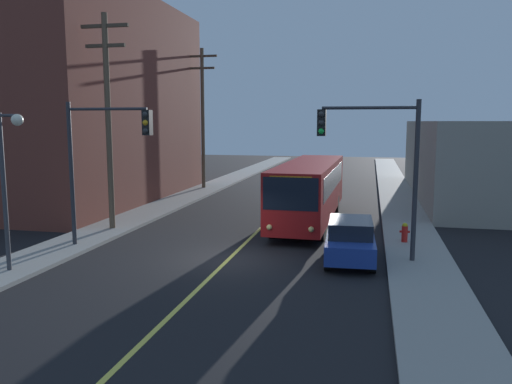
% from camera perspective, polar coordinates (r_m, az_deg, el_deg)
% --- Properties ---
extents(ground_plane, '(120.00, 120.00, 0.00)m').
position_cam_1_polar(ground_plane, '(20.09, -3.07, -7.54)').
color(ground_plane, black).
extents(sidewalk_left, '(2.50, 90.00, 0.15)m').
position_cam_1_polar(sidewalk_left, '(31.70, -10.83, -1.81)').
color(sidewalk_left, gray).
rests_on(sidewalk_left, ground).
extents(sidewalk_right, '(2.50, 90.00, 0.15)m').
position_cam_1_polar(sidewalk_right, '(29.18, 16.33, -2.82)').
color(sidewalk_right, gray).
rests_on(sidewalk_right, ground).
extents(lane_stripe_center, '(0.16, 60.00, 0.01)m').
position_cam_1_polar(lane_stripe_center, '(34.46, 3.69, -1.02)').
color(lane_stripe_center, '#D8CC4C').
rests_on(lane_stripe_center, ground).
extents(building_left_brick, '(10.00, 18.93, 13.28)m').
position_cam_1_polar(building_left_brick, '(36.26, -18.80, 9.54)').
color(building_left_brick, brown).
rests_on(building_left_brick, ground).
extents(building_right_warehouse, '(12.00, 22.27, 5.37)m').
position_cam_1_polar(building_right_warehouse, '(39.21, 26.26, 3.20)').
color(building_right_warehouse, gray).
rests_on(building_right_warehouse, ground).
extents(city_bus, '(2.78, 12.20, 3.20)m').
position_cam_1_polar(city_bus, '(27.16, 6.04, 0.40)').
color(city_bus, maroon).
rests_on(city_bus, ground).
extents(parked_car_blue, '(1.97, 4.47, 1.62)m').
position_cam_1_polar(parked_car_blue, '(20.02, 10.52, -5.24)').
color(parked_car_blue, navy).
rests_on(parked_car_blue, ground).
extents(utility_pole_near, '(2.40, 0.28, 10.23)m').
position_cam_1_polar(utility_pole_near, '(25.58, -16.25, 8.54)').
color(utility_pole_near, brown).
rests_on(utility_pole_near, sidewalk_left).
extents(utility_pole_mid, '(2.40, 0.28, 10.77)m').
position_cam_1_polar(utility_pole_mid, '(40.32, -5.99, 8.87)').
color(utility_pole_mid, brown).
rests_on(utility_pole_mid, sidewalk_left).
extents(traffic_signal_left_corner, '(3.75, 0.48, 6.00)m').
position_cam_1_polar(traffic_signal_left_corner, '(21.85, -16.72, 4.84)').
color(traffic_signal_left_corner, '#2D2D33').
rests_on(traffic_signal_left_corner, sidewalk_left).
extents(traffic_signal_right_corner, '(3.75, 0.48, 6.00)m').
position_cam_1_polar(traffic_signal_right_corner, '(19.53, 13.07, 4.64)').
color(traffic_signal_right_corner, '#2D2D33').
rests_on(traffic_signal_right_corner, sidewalk_right).
extents(street_lamp_left, '(0.98, 0.40, 5.50)m').
position_cam_1_polar(street_lamp_left, '(19.41, -26.01, 2.36)').
color(street_lamp_left, '#38383D').
rests_on(street_lamp_left, sidewalk_left).
extents(fire_hydrant, '(0.44, 0.26, 0.84)m').
position_cam_1_polar(fire_hydrant, '(23.09, 16.32, -4.32)').
color(fire_hydrant, red).
rests_on(fire_hydrant, sidewalk_right).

